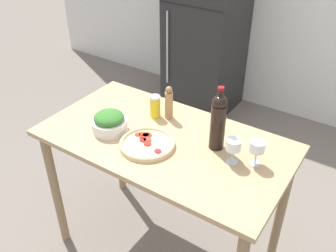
# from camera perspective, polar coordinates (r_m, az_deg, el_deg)

# --- Properties ---
(ground_plane) EXTENTS (14.00, 14.00, 0.00)m
(ground_plane) POSITION_cam_1_polar(r_m,az_deg,el_deg) (2.73, -0.46, -18.08)
(ground_plane) COLOR slate
(refrigerator) EXTENTS (0.67, 0.71, 1.64)m
(refrigerator) POSITION_cam_1_polar(r_m,az_deg,el_deg) (3.91, 5.84, 13.70)
(refrigerator) COLOR black
(refrigerator) RESTS_ON ground_plane
(prep_counter) EXTENTS (1.39, 0.76, 0.94)m
(prep_counter) POSITION_cam_1_polar(r_m,az_deg,el_deg) (2.16, -0.56, -4.84)
(prep_counter) COLOR tan
(prep_counter) RESTS_ON ground_plane
(wine_bottle) EXTENTS (0.08, 0.08, 0.36)m
(wine_bottle) POSITION_cam_1_polar(r_m,az_deg,el_deg) (1.93, 7.65, 0.82)
(wine_bottle) COLOR black
(wine_bottle) RESTS_ON prep_counter
(wine_glass_near) EXTENTS (0.08, 0.08, 0.14)m
(wine_glass_near) POSITION_cam_1_polar(r_m,az_deg,el_deg) (1.88, 9.96, -3.02)
(wine_glass_near) COLOR silver
(wine_glass_near) RESTS_ON prep_counter
(wine_glass_far) EXTENTS (0.08, 0.08, 0.14)m
(wine_glass_far) POSITION_cam_1_polar(r_m,az_deg,el_deg) (1.89, 13.44, -3.23)
(wine_glass_far) COLOR silver
(wine_glass_far) RESTS_ON prep_counter
(pepper_mill) EXTENTS (0.05, 0.05, 0.21)m
(pepper_mill) POSITION_cam_1_polar(r_m,az_deg,el_deg) (2.20, 0.14, 3.52)
(pepper_mill) COLOR #AD7F51
(pepper_mill) RESTS_ON prep_counter
(salad_bowl) EXTENTS (0.20, 0.20, 0.12)m
(salad_bowl) POSITION_cam_1_polar(r_m,az_deg,el_deg) (2.14, -8.92, 0.59)
(salad_bowl) COLOR white
(salad_bowl) RESTS_ON prep_counter
(homemade_pizza) EXTENTS (0.30, 0.30, 0.03)m
(homemade_pizza) POSITION_cam_1_polar(r_m,az_deg,el_deg) (2.01, -3.19, -2.72)
(homemade_pizza) COLOR #DBC189
(homemade_pizza) RESTS_ON prep_counter
(salt_canister) EXTENTS (0.06, 0.06, 0.14)m
(salt_canister) POSITION_cam_1_polar(r_m,az_deg,el_deg) (2.23, -1.97, 3.01)
(salt_canister) COLOR yellow
(salt_canister) RESTS_ON prep_counter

